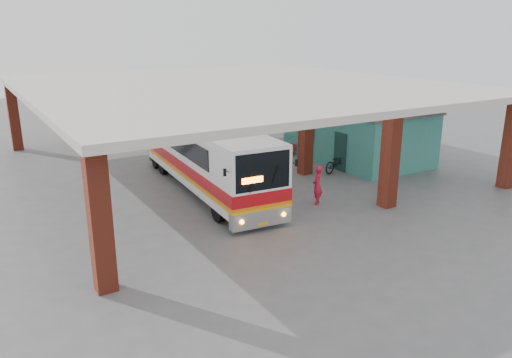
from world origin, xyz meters
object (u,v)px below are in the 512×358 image
object	(u,v)px
motorcycle	(337,162)
red_chair	(291,150)
pedestrian	(317,185)
coach_bus	(205,154)

from	to	relation	value
motorcycle	red_chair	size ratio (longest dim) A/B	2.90
motorcycle	pedestrian	bearing A→B (deg)	116.78
coach_bus	pedestrian	bearing A→B (deg)	-49.10
coach_bus	pedestrian	world-z (taller)	coach_bus
coach_bus	red_chair	xyz separation A→B (m)	(7.45, 3.46, -1.41)
red_chair	pedestrian	bearing A→B (deg)	-132.57
coach_bus	motorcycle	size ratio (longest dim) A/B	5.84
motorcycle	red_chair	distance (m)	4.36
red_chair	coach_bus	bearing A→B (deg)	-169.90
coach_bus	red_chair	world-z (taller)	coach_bus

